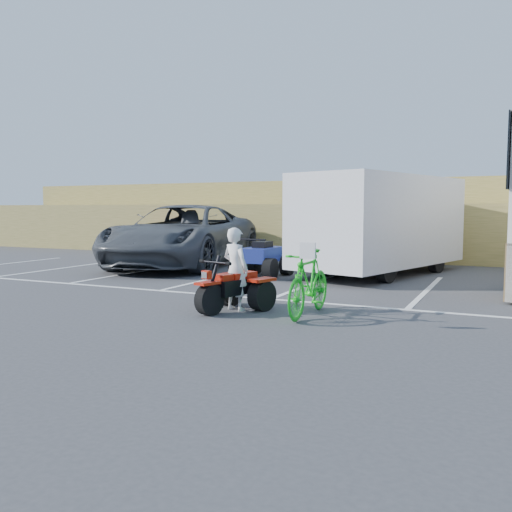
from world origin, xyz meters
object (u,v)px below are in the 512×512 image
at_px(rider, 236,269).
at_px(cargo_trailer, 381,222).
at_px(green_dirt_bike, 309,283).
at_px(grey_pickup, 183,235).
at_px(quad_atv_green, 324,271).
at_px(red_trike_atv, 230,311).
at_px(quad_atv_blue, 262,276).
at_px(red_car, 168,239).

xyz_separation_m(rider, cargo_trailer, (1.21, 6.44, 0.72)).
distance_m(green_dirt_bike, grey_pickup, 8.80).
distance_m(rider, quad_atv_green, 6.57).
distance_m(red_trike_atv, green_dirt_bike, 1.54).
height_order(cargo_trailer, quad_atv_blue, cargo_trailer).
xyz_separation_m(cargo_trailer, quad_atv_green, (-1.66, 0.08, -1.47)).
bearing_deg(grey_pickup, rider, -60.29).
relative_size(rider, cargo_trailer, 0.24).
bearing_deg(grey_pickup, quad_atv_blue, -32.52).
height_order(red_car, quad_atv_green, red_car).
xyz_separation_m(rider, quad_atv_green, (-0.45, 6.51, -0.75)).
bearing_deg(green_dirt_bike, grey_pickup, 137.27).
xyz_separation_m(red_trike_atv, quad_atv_green, (-0.41, 6.66, 0.00)).
bearing_deg(quad_atv_green, green_dirt_bike, -65.26).
xyz_separation_m(red_trike_atv, red_car, (-7.30, 8.72, 0.69)).
bearing_deg(rider, red_car, -33.13).
bearing_deg(cargo_trailer, rider, -83.87).
xyz_separation_m(rider, green_dirt_bike, (1.37, 0.07, -0.18)).
relative_size(green_dirt_bike, red_car, 0.46).
relative_size(green_dirt_bike, cargo_trailer, 0.30).
height_order(green_dirt_bike, cargo_trailer, cargo_trailer).
relative_size(green_dirt_bike, grey_pickup, 0.27).
relative_size(red_car, cargo_trailer, 0.65).
xyz_separation_m(cargo_trailer, quad_atv_blue, (-2.80, -1.80, -1.47)).
bearing_deg(green_dirt_bike, red_car, 136.11).
distance_m(grey_pickup, quad_atv_green, 4.71).
distance_m(cargo_trailer, quad_atv_green, 2.22).
xyz_separation_m(grey_pickup, quad_atv_green, (4.59, 0.44, -0.98)).
distance_m(red_trike_atv, rider, 0.76).
relative_size(green_dirt_bike, quad_atv_blue, 1.16).
bearing_deg(quad_atv_green, grey_pickup, -165.63).
relative_size(red_trike_atv, quad_atv_green, 1.02).
distance_m(red_car, cargo_trailer, 8.85).
bearing_deg(red_trike_atv, quad_atv_green, 109.80).
bearing_deg(red_car, quad_atv_green, -26.86).
distance_m(red_trike_atv, red_car, 11.39).
xyz_separation_m(red_trike_atv, grey_pickup, (-5.00, 6.22, 0.98)).
bearing_deg(rider, quad_atv_green, -69.75).
bearing_deg(cargo_trailer, red_trike_atv, -84.00).
relative_size(rider, quad_atv_green, 1.05).
xyz_separation_m(green_dirt_bike, grey_pickup, (-6.41, 6.01, 0.41)).
bearing_deg(green_dirt_bike, cargo_trailer, 91.89).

